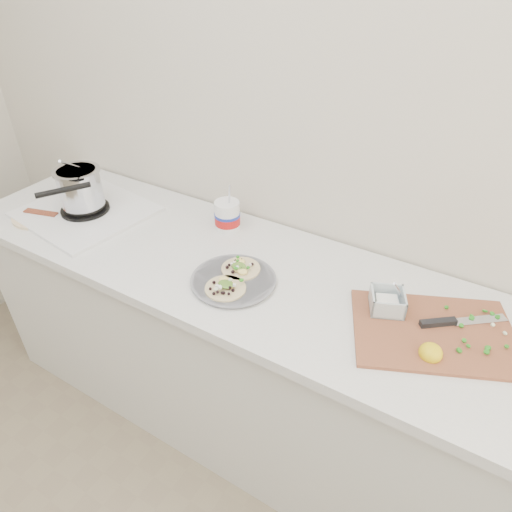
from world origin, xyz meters
The scene contains 6 objects.
counter centered at (0.00, 1.43, 0.45)m, with size 2.44×0.66×0.90m.
stove centered at (-0.79, 1.39, 0.98)m, with size 0.55×0.52×0.24m.
taco_plate centered at (0.01, 1.32, 0.92)m, with size 0.29×0.29×0.04m.
tub centered at (-0.20, 1.60, 0.97)m, with size 0.10×0.10×0.23m.
cutboard centered at (0.65, 1.43, 0.92)m, with size 0.56×0.49×0.07m.
bacon_plate centered at (-0.93, 1.28, 0.91)m, with size 0.23×0.23×0.02m.
Camera 1 is at (0.71, 0.31, 1.88)m, focal length 32.00 mm.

